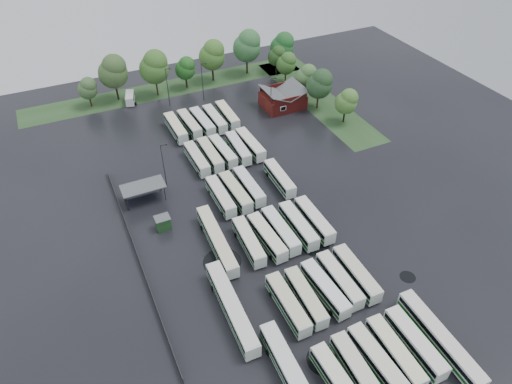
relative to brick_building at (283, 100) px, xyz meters
name	(u,v)px	position (x,y,z in m)	size (l,w,h in m)	color
ground	(275,246)	(-24.00, -42.77, -1.87)	(160.00, 160.00, 0.00)	black
brick_building	(283,100)	(0.00, 0.00, 0.00)	(10.07, 8.60, 5.39)	maroon
wash_shed	(143,187)	(-41.20, -20.74, 1.12)	(8.20, 4.20, 3.58)	#2D2D30
utility_hut	(163,223)	(-40.20, -30.17, -0.55)	(2.70, 2.20, 2.62)	#18411A
grass_strip_north	(174,87)	(-22.00, 22.03, -1.86)	(80.00, 10.00, 0.01)	#274520
grass_strip_east	(316,98)	(10.00, 0.03, -1.86)	(10.00, 50.00, 0.01)	#274520
west_fence	(137,253)	(-46.20, -34.77, -1.27)	(0.10, 50.00, 1.20)	#2D2D30
bus_r0c0	(339,382)	(-28.23, -68.95, -0.24)	(2.49, 10.65, 2.95)	silver
bus_r0c1	(358,371)	(-25.11, -68.71, -0.23)	(2.64, 10.79, 2.98)	silver
bus_r0c2	(377,361)	(-21.93, -68.60, -0.21)	(2.61, 10.88, 3.01)	silver
bus_r0c3	(395,352)	(-18.99, -68.61, -0.20)	(2.61, 10.92, 3.02)	silver
bus_r0c4	(415,343)	(-15.59, -68.66, -0.18)	(2.45, 11.07, 3.07)	silver
bus_r1c0	(288,304)	(-28.40, -55.48, -0.21)	(2.38, 10.85, 3.02)	silver
bus_r1c1	(306,297)	(-25.34, -55.48, -0.25)	(2.65, 10.63, 2.94)	silver
bus_r1c2	(325,289)	(-21.86, -55.36, -0.22)	(2.82, 10.84, 2.99)	silver
bus_r1c3	(339,280)	(-18.90, -54.86, -0.22)	(2.36, 10.76, 2.99)	silver
bus_r1c4	(356,274)	(-15.78, -54.95, -0.19)	(2.55, 10.98, 3.04)	silver
bus_r2c0	(249,241)	(-28.30, -41.24, -0.24)	(2.77, 10.73, 2.96)	silver
bus_r2c1	(267,237)	(-25.03, -41.64, -0.21)	(2.77, 10.90, 3.01)	silver
bus_r2c2	(280,230)	(-22.18, -41.22, -0.20)	(2.42, 10.92, 3.03)	silver
bus_r2c3	(298,225)	(-18.74, -41.47, -0.17)	(2.46, 11.09, 3.08)	silver
bus_r2c4	(314,220)	(-15.44, -41.38, -0.19)	(2.39, 10.97, 3.05)	silver
bus_r3c0	(221,196)	(-28.23, -28.16, -0.22)	(2.33, 10.77, 3.00)	silver
bus_r3c1	(235,192)	(-25.17, -28.20, -0.18)	(2.69, 11.05, 3.06)	silver
bus_r3c2	(249,186)	(-22.08, -27.68, -0.21)	(2.37, 10.81, 3.00)	silver
bus_r3c4	(279,178)	(-15.45, -27.91, -0.24)	(2.58, 10.67, 2.95)	silver
bus_r4c0	(197,159)	(-28.23, -14.62, -0.22)	(2.41, 10.78, 2.99)	silver
bus_r4c1	(210,155)	(-25.10, -14.37, -0.20)	(2.32, 10.86, 3.02)	silver
bus_r4c2	(223,151)	(-22.16, -14.28, -0.24)	(2.73, 10.68, 2.95)	silver
bus_r4c3	(238,148)	(-18.71, -14.62, -0.23)	(2.72, 10.79, 2.98)	silver
bus_r4c4	(250,144)	(-15.73, -14.50, -0.18)	(2.57, 11.06, 3.07)	silver
bus_r5c0	(176,128)	(-28.51, -0.88, -0.16)	(2.51, 11.15, 3.10)	silver
bus_r5c1	(189,124)	(-25.07, -0.52, -0.22)	(2.74, 10.87, 3.00)	silver
bus_r5c2	(202,122)	(-22.02, -0.98, -0.19)	(2.79, 11.04, 3.05)	silver
bus_r5c3	(215,119)	(-18.87, -0.97, -0.22)	(2.42, 10.80, 3.00)	silver
bus_r5c4	(227,115)	(-15.45, -0.59, -0.19)	(2.55, 10.99, 3.05)	silver
artic_bus_west_a	(293,378)	(-33.29, -65.99, -0.18)	(2.79, 16.42, 3.04)	silver
artic_bus_west_b	(217,240)	(-33.13, -38.68, -0.21)	(2.94, 16.16, 2.98)	silver
artic_bus_west_c	(232,307)	(-36.19, -52.45, -0.15)	(2.84, 16.72, 3.09)	silver
artic_bus_east	(440,338)	(-11.95, -69.56, -0.24)	(2.61, 15.85, 2.93)	silver
minibus	(130,98)	(-34.64, 18.76, -0.54)	(3.41, 5.81, 2.39)	white
tree_north_0	(88,88)	(-44.08, 20.89, 3.29)	(4.84, 4.84, 8.02)	#332616
tree_north_1	(113,71)	(-37.00, 21.64, 6.05)	(7.43, 7.43, 12.31)	black
tree_north_2	(155,67)	(-26.99, 19.50, 6.19)	(7.56, 7.56, 12.53)	#2F2316
tree_north_3	(186,68)	(-18.62, 20.36, 3.84)	(5.36, 5.36, 8.87)	black
tree_north_4	(212,55)	(-10.51, 21.34, 5.69)	(7.09, 7.09, 11.74)	black
tree_north_5	(248,46)	(-0.01, 21.44, 6.37)	(7.73, 7.73, 12.80)	#352115
tree_north_6	(283,46)	(9.97, 19.42, 5.31)	(6.74, 6.74, 11.16)	black
tree_east_0	(347,101)	(10.02, -13.09, 3.78)	(5.31, 5.31, 8.79)	black
tree_east_1	(320,84)	(7.75, -4.52, 4.92)	(6.36, 6.36, 10.54)	black
tree_east_2	(307,76)	(8.05, 2.44, 3.86)	(5.39, 5.38, 8.91)	black
tree_east_3	(287,63)	(7.24, 11.72, 3.77)	(5.29, 5.29, 8.76)	#342218
tree_east_4	(277,56)	(7.56, 17.84, 3.50)	(5.04, 5.04, 8.34)	black
lamp_post_ne	(271,94)	(-4.51, -2.37, 3.84)	(1.51, 0.29, 9.82)	#2D2D30
lamp_post_nw	(164,163)	(-36.03, -18.52, 3.83)	(1.51, 0.29, 9.81)	#2D2D30
lamp_post_back_w	(168,84)	(-25.78, 12.87, 3.96)	(1.55, 0.30, 10.04)	#2D2D30
lamp_post_back_e	(203,79)	(-16.94, 11.70, 4.01)	(1.56, 0.30, 10.13)	#2D2D30
puddle_0	(324,360)	(-27.64, -64.73, -1.86)	(4.91, 4.91, 0.01)	black
puddle_1	(404,338)	(-15.50, -66.67, -1.86)	(3.21, 3.21, 0.01)	black
puddle_2	(222,262)	(-33.68, -42.23, -1.86)	(6.50, 6.50, 0.01)	black
puddle_3	(316,246)	(-17.65, -45.85, -1.86)	(4.86, 4.86, 0.01)	black
puddle_4	(408,277)	(-7.62, -58.03, -1.86)	(2.61, 2.61, 0.01)	black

